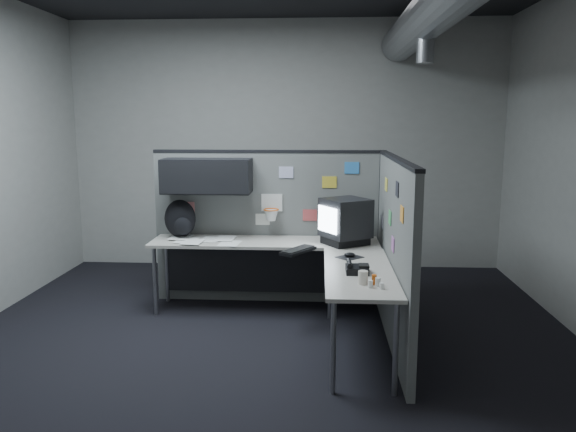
# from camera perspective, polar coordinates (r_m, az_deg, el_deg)

# --- Properties ---
(room) EXTENTS (5.62, 5.62, 3.22)m
(room) POSITION_cam_1_polar(r_m,az_deg,el_deg) (4.56, 4.66, 11.66)
(room) COLOR black
(room) RESTS_ON ground
(partition_back) EXTENTS (2.44, 0.42, 1.63)m
(partition_back) POSITION_cam_1_polar(r_m,az_deg,el_deg) (5.90, -3.64, 0.54)
(partition_back) COLOR #5F615F
(partition_back) RESTS_ON ground
(partition_right) EXTENTS (0.07, 2.23, 1.63)m
(partition_right) POSITION_cam_1_polar(r_m,az_deg,el_deg) (4.94, 10.73, -3.56)
(partition_right) COLOR #5F615F
(partition_right) RESTS_ON ground
(desk) EXTENTS (2.31, 2.11, 0.73)m
(desk) POSITION_cam_1_polar(r_m,az_deg,el_deg) (5.43, -0.07, -4.41)
(desk) COLOR #B4AEA3
(desk) RESTS_ON ground
(monitor) EXTENTS (0.55, 0.55, 0.45)m
(monitor) POSITION_cam_1_polar(r_m,az_deg,el_deg) (5.52, 5.84, -0.49)
(monitor) COLOR black
(monitor) RESTS_ON desk
(keyboard) EXTENTS (0.34, 0.42, 0.04)m
(keyboard) POSITION_cam_1_polar(r_m,az_deg,el_deg) (5.20, 1.03, -3.51)
(keyboard) COLOR black
(keyboard) RESTS_ON desk
(mouse) EXTENTS (0.27, 0.26, 0.04)m
(mouse) POSITION_cam_1_polar(r_m,az_deg,el_deg) (5.04, 6.28, -4.04)
(mouse) COLOR black
(mouse) RESTS_ON desk
(phone) EXTENTS (0.18, 0.20, 0.09)m
(phone) POSITION_cam_1_polar(r_m,az_deg,el_deg) (4.55, 6.98, -5.32)
(phone) COLOR black
(phone) RESTS_ON desk
(bottles) EXTENTS (0.12, 0.15, 0.07)m
(bottles) POSITION_cam_1_polar(r_m,az_deg,el_deg) (4.21, 8.90, -6.67)
(bottles) COLOR silver
(bottles) RESTS_ON desk
(cup) EXTENTS (0.09, 0.09, 0.10)m
(cup) POSITION_cam_1_polar(r_m,az_deg,el_deg) (4.25, 7.63, -6.21)
(cup) COLOR beige
(cup) RESTS_ON desk
(papers) EXTENTS (0.76, 0.49, 0.02)m
(papers) POSITION_cam_1_polar(r_m,az_deg,el_deg) (5.75, -8.52, -2.43)
(papers) COLOR white
(papers) RESTS_ON desk
(backpack) EXTENTS (0.34, 0.31, 0.40)m
(backpack) POSITION_cam_1_polar(r_m,az_deg,el_deg) (5.91, -10.88, -0.34)
(backpack) COLOR black
(backpack) RESTS_ON desk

